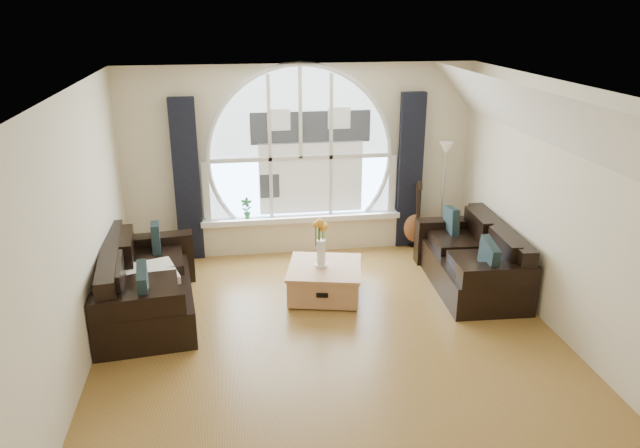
# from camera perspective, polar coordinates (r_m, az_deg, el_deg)

# --- Properties ---
(ground) EXTENTS (5.00, 5.50, 0.01)m
(ground) POSITION_cam_1_polar(r_m,az_deg,el_deg) (6.64, 1.21, -11.22)
(ground) COLOR brown
(ground) RESTS_ON ground
(ceiling) EXTENTS (5.00, 5.50, 0.01)m
(ceiling) POSITION_cam_1_polar(r_m,az_deg,el_deg) (5.72, 1.41, 12.55)
(ceiling) COLOR silver
(ceiling) RESTS_ON ground
(wall_back) EXTENTS (5.00, 0.01, 2.70)m
(wall_back) POSITION_cam_1_polar(r_m,az_deg,el_deg) (8.65, -1.88, 6.05)
(wall_back) COLOR beige
(wall_back) RESTS_ON ground
(wall_front) EXTENTS (5.00, 0.01, 2.70)m
(wall_front) POSITION_cam_1_polar(r_m,az_deg,el_deg) (3.67, 9.07, -15.18)
(wall_front) COLOR beige
(wall_front) RESTS_ON ground
(wall_left) EXTENTS (0.01, 5.50, 2.70)m
(wall_left) POSITION_cam_1_polar(r_m,az_deg,el_deg) (6.15, -22.31, -1.45)
(wall_left) COLOR beige
(wall_left) RESTS_ON ground
(wall_right) EXTENTS (0.01, 5.50, 2.70)m
(wall_right) POSITION_cam_1_polar(r_m,az_deg,el_deg) (6.92, 22.16, 0.89)
(wall_right) COLOR beige
(wall_right) RESTS_ON ground
(attic_slope) EXTENTS (0.92, 5.50, 0.72)m
(attic_slope) POSITION_cam_1_polar(r_m,az_deg,el_deg) (6.53, 21.02, 9.08)
(attic_slope) COLOR silver
(attic_slope) RESTS_ON ground
(arched_window) EXTENTS (2.60, 0.06, 2.15)m
(arched_window) POSITION_cam_1_polar(r_m,az_deg,el_deg) (8.56, -1.88, 7.78)
(arched_window) COLOR silver
(arched_window) RESTS_ON wall_back
(window_sill) EXTENTS (2.90, 0.22, 0.08)m
(window_sill) POSITION_cam_1_polar(r_m,az_deg,el_deg) (8.80, -1.74, 0.58)
(window_sill) COLOR white
(window_sill) RESTS_ON wall_back
(window_frame) EXTENTS (2.76, 0.08, 2.15)m
(window_frame) POSITION_cam_1_polar(r_m,az_deg,el_deg) (8.53, -1.85, 7.74)
(window_frame) COLOR white
(window_frame) RESTS_ON wall_back
(neighbor_house) EXTENTS (1.70, 0.02, 1.50)m
(neighbor_house) POSITION_cam_1_polar(r_m,az_deg,el_deg) (8.59, -0.86, 6.98)
(neighbor_house) COLOR silver
(neighbor_house) RESTS_ON wall_back
(curtain_left) EXTENTS (0.35, 0.12, 2.30)m
(curtain_left) POSITION_cam_1_polar(r_m,az_deg,el_deg) (8.55, -12.50, 4.01)
(curtain_left) COLOR black
(curtain_left) RESTS_ON ground
(curtain_right) EXTENTS (0.35, 0.12, 2.30)m
(curtain_right) POSITION_cam_1_polar(r_m,az_deg,el_deg) (8.91, 8.53, 4.93)
(curtain_right) COLOR black
(curtain_right) RESTS_ON ground
(sofa_left) EXTENTS (1.17, 2.03, 0.86)m
(sofa_left) POSITION_cam_1_polar(r_m,az_deg,el_deg) (7.32, -15.98, -5.35)
(sofa_left) COLOR black
(sofa_left) RESTS_ON ground
(sofa_right) EXTENTS (1.02, 1.89, 0.82)m
(sofa_right) POSITION_cam_1_polar(r_m,az_deg,el_deg) (7.96, 14.08, -3.06)
(sofa_right) COLOR black
(sofa_right) RESTS_ON ground
(coffee_chest) EXTENTS (1.07, 1.07, 0.44)m
(coffee_chest) POSITION_cam_1_polar(r_m,az_deg,el_deg) (7.55, 0.45, -5.26)
(coffee_chest) COLOR #A97148
(coffee_chest) RESTS_ON ground
(throw_blanket) EXTENTS (0.70, 0.70, 0.10)m
(throw_blanket) POSITION_cam_1_polar(r_m,az_deg,el_deg) (7.28, -15.70, -4.61)
(throw_blanket) COLOR silver
(throw_blanket) RESTS_ON sofa_left
(vase_flowers) EXTENTS (0.24, 0.24, 0.70)m
(vase_flowers) POSITION_cam_1_polar(r_m,az_deg,el_deg) (7.32, 0.11, -1.25)
(vase_flowers) COLOR white
(vase_flowers) RESTS_ON coffee_chest
(floor_lamp) EXTENTS (0.24, 0.24, 1.60)m
(floor_lamp) POSITION_cam_1_polar(r_m,az_deg,el_deg) (9.01, 11.55, 2.59)
(floor_lamp) COLOR #B2B2B2
(floor_lamp) RESTS_ON ground
(guitar) EXTENTS (0.36, 0.25, 1.06)m
(guitar) POSITION_cam_1_polar(r_m,az_deg,el_deg) (9.03, 9.10, 0.97)
(guitar) COLOR brown
(guitar) RESTS_ON ground
(potted_plant) EXTENTS (0.17, 0.13, 0.31)m
(potted_plant) POSITION_cam_1_polar(r_m,az_deg,el_deg) (8.68, -6.98, 1.50)
(potted_plant) COLOR #1E6023
(potted_plant) RESTS_ON window_sill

